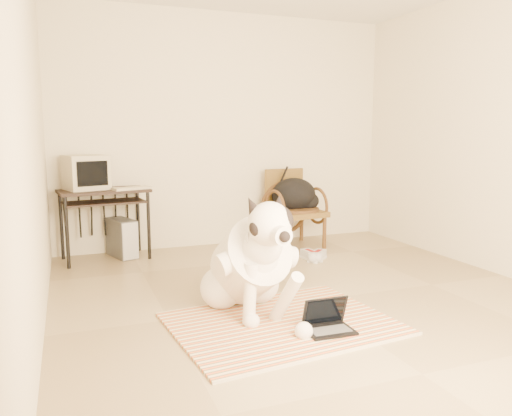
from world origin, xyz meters
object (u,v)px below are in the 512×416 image
computer_desk (104,199)px  crt_monitor (86,172)px  pc_tower (122,238)px  backpack (296,196)px  laptop (328,322)px  rattan_chair (293,208)px  dog (251,264)px

computer_desk → crt_monitor: bearing=158.0°
pc_tower → backpack: 2.03m
laptop → rattan_chair: rattan_chair is taller
computer_desk → laptop: bearing=-64.3°
dog → rattan_chair: (1.24, 1.93, 0.07)m
laptop → backpack: bearing=69.5°
dog → backpack: dog is taller
pc_tower → backpack: (1.99, -0.17, 0.39)m
crt_monitor → pc_tower: size_ratio=1.03×
laptop → backpack: 2.67m
crt_monitor → backpack: size_ratio=0.86×
pc_tower → backpack: size_ratio=0.83×
dog → backpack: size_ratio=2.29×
computer_desk → pc_tower: bearing=18.9°
dog → crt_monitor: bearing=116.3°
pc_tower → rattan_chair: 1.98m
pc_tower → laptop: bearing=-67.9°
computer_desk → rattan_chair: 2.14m
laptop → crt_monitor: 3.11m
computer_desk → backpack: size_ratio=1.66×
dog → computer_desk: size_ratio=1.38×
dog → laptop: (0.36, -0.52, -0.31)m
crt_monitor → pc_tower: crt_monitor is taller
crt_monitor → pc_tower: (0.33, -0.01, -0.72)m
laptop → pc_tower: size_ratio=0.68×
pc_tower → dog: bearing=-71.4°
dog → crt_monitor: (-1.04, 2.11, 0.55)m
laptop → pc_tower: bearing=112.1°
rattan_chair → dog: bearing=-122.8°
dog → pc_tower: dog is taller
backpack → computer_desk: bearing=176.9°
backpack → laptop: bearing=-110.5°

